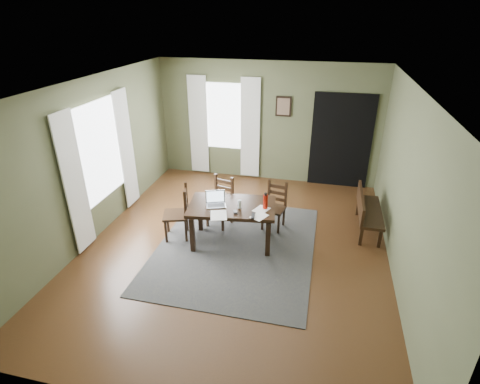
% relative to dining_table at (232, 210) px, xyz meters
% --- Properties ---
extents(ground, '(5.00, 6.00, 0.01)m').
position_rel_dining_table_xyz_m(ground, '(0.10, -0.13, -0.64)').
color(ground, '#492C16').
extents(room_shell, '(5.02, 6.02, 2.71)m').
position_rel_dining_table_xyz_m(room_shell, '(0.10, -0.13, 1.16)').
color(room_shell, '#525839').
rests_on(room_shell, ground).
extents(rug, '(2.60, 3.20, 0.01)m').
position_rel_dining_table_xyz_m(rug, '(0.10, -0.13, -0.63)').
color(rug, '#363636').
rests_on(rug, ground).
extents(dining_table, '(1.53, 1.04, 0.72)m').
position_rel_dining_table_xyz_m(dining_table, '(0.00, 0.00, 0.00)').
color(dining_table, black).
rests_on(dining_table, rug).
extents(chair_end, '(0.53, 0.53, 0.97)m').
position_rel_dining_table_xyz_m(chair_end, '(-0.95, -0.04, -0.16)').
color(chair_end, black).
rests_on(chair_end, rug).
extents(chair_back_left, '(0.49, 0.49, 0.93)m').
position_rel_dining_table_xyz_m(chair_back_left, '(-0.36, 0.56, -0.18)').
color(chair_back_left, black).
rests_on(chair_back_left, rug).
extents(chair_back_right, '(0.44, 0.44, 0.87)m').
position_rel_dining_table_xyz_m(chair_back_right, '(0.63, 0.68, -0.21)').
color(chair_back_right, black).
rests_on(chair_back_right, rug).
extents(bench, '(0.40, 1.26, 0.71)m').
position_rel_dining_table_xyz_m(bench, '(2.25, 0.96, -0.22)').
color(bench, black).
rests_on(bench, ground).
extents(laptop, '(0.40, 0.36, 0.22)m').
position_rel_dining_table_xyz_m(laptop, '(-0.27, -0.03, 0.15)').
color(laptop, '#B7B7BC').
rests_on(laptop, dining_table).
extents(computer_mouse, '(0.09, 0.11, 0.03)m').
position_rel_dining_table_xyz_m(computer_mouse, '(0.11, -0.24, 0.10)').
color(computer_mouse, '#3F3F42').
rests_on(computer_mouse, dining_table).
extents(tv_remote, '(0.07, 0.19, 0.02)m').
position_rel_dining_table_xyz_m(tv_remote, '(0.41, -0.29, 0.10)').
color(tv_remote, black).
rests_on(tv_remote, dining_table).
extents(drinking_glass, '(0.08, 0.08, 0.14)m').
position_rel_dining_table_xyz_m(drinking_glass, '(0.14, -0.07, 0.16)').
color(drinking_glass, silver).
rests_on(drinking_glass, dining_table).
extents(water_bottle, '(0.11, 0.11, 0.28)m').
position_rel_dining_table_xyz_m(water_bottle, '(0.56, 0.02, 0.22)').
color(water_bottle, '#B51D0D').
rests_on(water_bottle, dining_table).
extents(paper_b, '(0.30, 0.33, 0.00)m').
position_rel_dining_table_xyz_m(paper_b, '(0.51, -0.26, 0.09)').
color(paper_b, white).
rests_on(paper_b, dining_table).
extents(paper_d, '(0.30, 0.33, 0.00)m').
position_rel_dining_table_xyz_m(paper_d, '(0.50, -0.04, 0.09)').
color(paper_d, white).
rests_on(paper_d, dining_table).
extents(paper_e, '(0.34, 0.39, 0.00)m').
position_rel_dining_table_xyz_m(paper_e, '(-0.12, -0.38, 0.09)').
color(paper_e, white).
rests_on(paper_e, dining_table).
extents(window_left, '(0.01, 1.30, 1.70)m').
position_rel_dining_table_xyz_m(window_left, '(-2.37, 0.07, 0.81)').
color(window_left, white).
rests_on(window_left, ground).
extents(window_back, '(1.00, 0.01, 1.50)m').
position_rel_dining_table_xyz_m(window_back, '(-0.90, 2.84, 0.81)').
color(window_back, white).
rests_on(window_back, ground).
extents(curtain_left_near, '(0.03, 0.48, 2.30)m').
position_rel_dining_table_xyz_m(curtain_left_near, '(-2.34, -0.75, 0.56)').
color(curtain_left_near, silver).
rests_on(curtain_left_near, ground).
extents(curtain_left_far, '(0.03, 0.48, 2.30)m').
position_rel_dining_table_xyz_m(curtain_left_far, '(-2.34, 0.89, 0.56)').
color(curtain_left_far, silver).
rests_on(curtain_left_far, ground).
extents(curtain_back_left, '(0.44, 0.03, 2.30)m').
position_rel_dining_table_xyz_m(curtain_back_left, '(-1.52, 2.81, 0.56)').
color(curtain_back_left, silver).
rests_on(curtain_back_left, ground).
extents(curtain_back_right, '(0.44, 0.03, 2.30)m').
position_rel_dining_table_xyz_m(curtain_back_right, '(-0.28, 2.81, 0.56)').
color(curtain_back_right, silver).
rests_on(curtain_back_right, ground).
extents(framed_picture, '(0.34, 0.03, 0.44)m').
position_rel_dining_table_xyz_m(framed_picture, '(0.45, 2.84, 1.11)').
color(framed_picture, black).
rests_on(framed_picture, ground).
extents(doorway_back, '(1.30, 0.03, 2.10)m').
position_rel_dining_table_xyz_m(doorway_back, '(1.75, 2.84, 0.41)').
color(doorway_back, black).
rests_on(doorway_back, ground).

